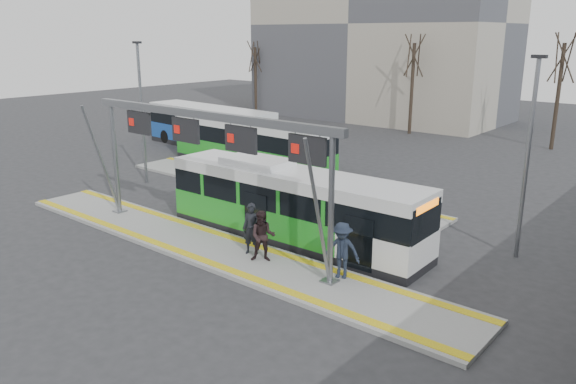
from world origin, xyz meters
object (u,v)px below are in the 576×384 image
(hero_bus, at_px, (292,206))
(passenger_a, at_px, (252,229))
(gantry, at_px, (205,139))
(passenger_c, at_px, (342,250))
(passenger_b, at_px, (263,236))

(hero_bus, bearing_deg, passenger_a, -90.46)
(gantry, height_order, passenger_c, gantry)
(hero_bus, relative_size, passenger_b, 6.11)
(hero_bus, distance_m, passenger_a, 2.46)
(passenger_b, bearing_deg, passenger_c, -25.34)
(gantry, distance_m, passenger_a, 3.83)
(gantry, distance_m, hero_bus, 4.43)
(passenger_b, bearing_deg, gantry, 142.59)
(passenger_a, height_order, passenger_c, passenger_a)
(hero_bus, height_order, passenger_a, hero_bus)
(hero_bus, bearing_deg, gantry, -129.62)
(gantry, bearing_deg, passenger_b, -0.56)
(passenger_a, relative_size, passenger_b, 1.04)
(gantry, height_order, passenger_a, gantry)
(passenger_a, bearing_deg, gantry, 163.30)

